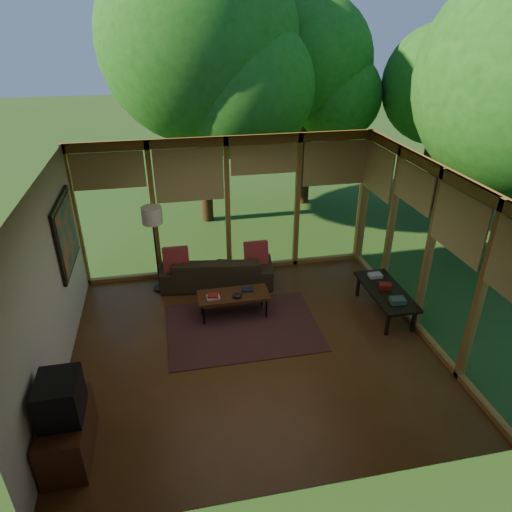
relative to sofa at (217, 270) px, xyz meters
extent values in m
plane|color=brown|center=(0.31, -2.00, -0.31)|extent=(5.50, 5.50, 0.00)
plane|color=silver|center=(0.31, -2.00, 2.39)|extent=(5.50, 5.50, 0.00)
cube|color=silver|center=(-2.44, -2.00, 1.04)|extent=(0.04, 5.00, 2.70)
cube|color=silver|center=(0.31, -4.50, 1.04)|extent=(5.50, 0.04, 2.70)
cube|color=olive|center=(0.31, 0.50, 1.04)|extent=(5.50, 0.12, 2.70)
cube|color=olive|center=(3.06, -2.00, 1.04)|extent=(0.12, 5.00, 2.70)
plane|color=#2C5821|center=(8.31, 6.00, -0.32)|extent=(40.00, 40.00, 0.00)
cylinder|color=#352213|center=(0.16, 3.27, 2.33)|extent=(0.28, 0.28, 5.28)
sphere|color=#135112|center=(0.16, 3.27, 3.80)|extent=(4.34, 4.34, 4.34)
cylinder|color=#352213|center=(2.89, 4.04, 2.02)|extent=(0.28, 0.28, 4.66)
sphere|color=#135112|center=(2.89, 4.04, 3.32)|extent=(3.11, 3.11, 3.11)
cylinder|color=#352213|center=(5.87, 2.88, 1.72)|extent=(0.28, 0.28, 4.04)
sphere|color=#135112|center=(5.87, 2.88, 2.84)|extent=(2.83, 2.83, 2.83)
cube|color=maroon|center=(0.23, -1.49, -0.30)|extent=(2.47, 1.75, 0.01)
imported|color=#322719|center=(0.00, 0.00, 0.00)|extent=(2.19, 1.11, 0.61)
cube|color=maroon|center=(-0.75, -0.05, 0.31)|extent=(0.47, 0.25, 0.49)
cube|color=maroon|center=(0.75, -0.05, 0.30)|extent=(0.44, 0.24, 0.46)
cube|color=beige|center=(-0.20, -1.16, 0.14)|extent=(0.22, 0.17, 0.03)
cube|color=maroon|center=(-0.20, -1.16, 0.16)|extent=(0.20, 0.16, 0.03)
cube|color=black|center=(0.40, -1.03, 0.13)|extent=(0.21, 0.17, 0.03)
ellipsoid|color=black|center=(0.20, -1.21, 0.16)|extent=(0.16, 0.16, 0.07)
cube|color=#4C2514|center=(-2.16, -3.50, -0.01)|extent=(0.50, 1.00, 0.60)
cube|color=black|center=(-2.14, -3.50, 0.54)|extent=(0.45, 0.55, 0.50)
cube|color=#32584A|center=(2.71, -1.93, 0.19)|extent=(0.25, 0.19, 0.09)
cube|color=maroon|center=(2.71, -1.48, 0.19)|extent=(0.23, 0.20, 0.09)
cube|color=beige|center=(2.71, -1.08, 0.18)|extent=(0.23, 0.17, 0.06)
cylinder|color=black|center=(-1.09, 0.03, -0.29)|extent=(0.26, 0.26, 0.03)
cylinder|color=black|center=(-1.09, 0.03, 0.48)|extent=(0.03, 0.03, 1.52)
cylinder|color=beige|center=(-1.09, 0.03, 1.19)|extent=(0.36, 0.36, 0.30)
cube|color=#4C2514|center=(0.15, -1.11, 0.09)|extent=(1.20, 0.50, 0.05)
cylinder|color=black|center=(-0.38, -1.29, -0.12)|extent=(0.03, 0.03, 0.38)
cylinder|color=black|center=(0.68, -1.29, -0.12)|extent=(0.03, 0.03, 0.38)
cylinder|color=black|center=(-0.38, -0.93, -0.12)|extent=(0.03, 0.03, 0.38)
cylinder|color=black|center=(0.68, -0.93, -0.12)|extent=(0.03, 0.03, 0.38)
cube|color=black|center=(2.71, -1.53, 0.12)|extent=(0.60, 1.40, 0.05)
cube|color=black|center=(2.48, -2.13, -0.11)|extent=(0.05, 0.05, 0.40)
cube|color=black|center=(2.94, -2.13, -0.11)|extent=(0.05, 0.05, 0.40)
cube|color=black|center=(2.48, -0.93, -0.11)|extent=(0.05, 0.05, 0.40)
cube|color=black|center=(2.94, -0.93, -0.11)|extent=(0.05, 0.05, 0.40)
cube|color=black|center=(-2.41, -0.60, 1.24)|extent=(0.05, 1.35, 1.15)
cube|color=#1B5F7A|center=(-2.38, -0.60, 1.24)|extent=(0.02, 1.20, 1.00)
camera|label=1|loc=(-0.76, -7.56, 4.24)|focal=32.00mm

